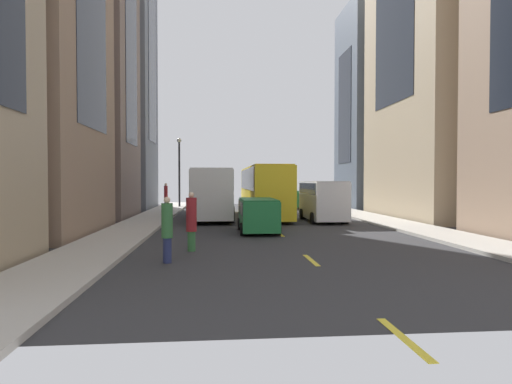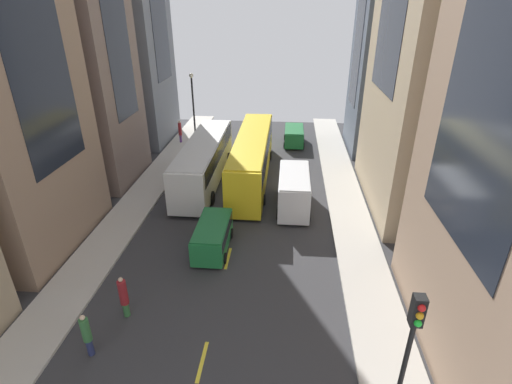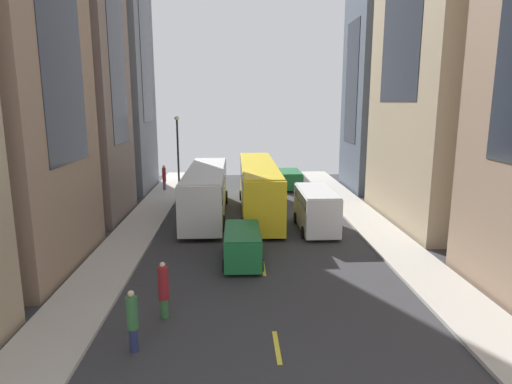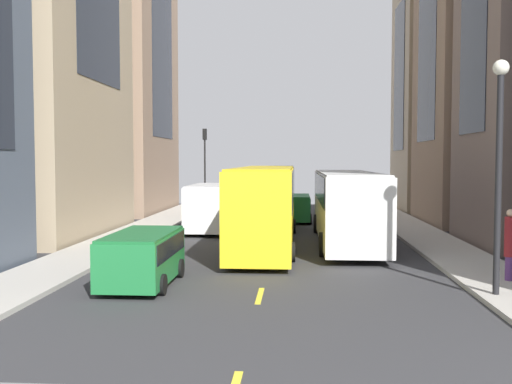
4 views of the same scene
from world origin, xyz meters
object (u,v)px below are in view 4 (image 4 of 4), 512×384
at_px(car_green_1, 143,254).
at_px(pedestrian_crossing_near, 337,198).
at_px(car_green_0, 296,206).
at_px(traffic_light_near_corner, 205,153).
at_px(pedestrian_waiting_curb, 510,243).
at_px(city_bus_white, 346,201).
at_px(delivery_van_white, 210,204).
at_px(pedestrian_crossing_mid, 344,197).
at_px(streetcar_yellow, 266,199).

xyz_separation_m(car_green_1, pedestrian_crossing_near, (-7.73, -24.60, 0.16)).
bearing_deg(car_green_0, traffic_light_near_corner, -55.19).
bearing_deg(pedestrian_waiting_curb, city_bus_white, -80.83).
xyz_separation_m(delivery_van_white, car_green_0, (-4.67, -5.45, -0.52)).
distance_m(car_green_0, pedestrian_crossing_mid, 8.65).
distance_m(delivery_van_white, pedestrian_waiting_curb, 17.05).
bearing_deg(pedestrian_crossing_mid, car_green_1, -9.24).
relative_size(city_bus_white, pedestrian_crossing_near, 5.74).
height_order(car_green_1, pedestrian_crossing_near, pedestrian_crossing_near).
distance_m(city_bus_white, traffic_light_near_corner, 22.63).
distance_m(pedestrian_crossing_mid, traffic_light_near_corner, 12.04).
relative_size(car_green_1, pedestrian_crossing_near, 1.91).
xyz_separation_m(streetcar_yellow, car_green_0, (-1.34, -10.14, -1.13)).
bearing_deg(car_green_0, streetcar_yellow, 82.46).
height_order(streetcar_yellow, pedestrian_crossing_near, streetcar_yellow).
height_order(pedestrian_waiting_curb, traffic_light_near_corner, traffic_light_near_corner).
bearing_deg(car_green_0, pedestrian_waiting_curb, 110.23).
distance_m(car_green_0, pedestrian_waiting_curb, 19.36).
bearing_deg(car_green_0, car_green_1, 75.99).
height_order(pedestrian_crossing_mid, pedestrian_crossing_near, pedestrian_crossing_near).
distance_m(delivery_van_white, traffic_light_near_corner, 16.82).
height_order(streetcar_yellow, pedestrian_waiting_curb, streetcar_yellow).
height_order(delivery_van_white, car_green_0, delivery_van_white).
xyz_separation_m(pedestrian_crossing_mid, traffic_light_near_corner, (11.16, -2.99, 3.42)).
distance_m(streetcar_yellow, pedestrian_crossing_mid, 18.69).
bearing_deg(car_green_1, streetcar_yellow, -110.99).
bearing_deg(car_green_1, pedestrian_crossing_mid, -107.29).
relative_size(streetcar_yellow, car_green_0, 3.42).
bearing_deg(pedestrian_crossing_near, pedestrian_waiting_curb, 50.98).
height_order(car_green_1, pedestrian_waiting_curb, pedestrian_waiting_curb).
height_order(streetcar_yellow, delivery_van_white, streetcar_yellow).
relative_size(car_green_1, pedestrian_waiting_curb, 1.85).
bearing_deg(streetcar_yellow, pedestrian_crossing_mid, -105.41).
relative_size(pedestrian_crossing_near, traffic_light_near_corner, 0.34).
bearing_deg(pedestrian_waiting_curb, car_green_1, -12.77).
height_order(streetcar_yellow, car_green_0, streetcar_yellow).
xyz_separation_m(streetcar_yellow, pedestrian_crossing_mid, (-4.96, -17.99, -1.02)).
bearing_deg(pedestrian_crossing_near, traffic_light_near_corner, -74.30).
xyz_separation_m(city_bus_white, delivery_van_white, (7.04, -3.89, -0.50)).
height_order(car_green_1, pedestrian_crossing_mid, pedestrian_crossing_mid).
bearing_deg(delivery_van_white, car_green_1, 89.70).
xyz_separation_m(city_bus_white, car_green_1, (7.11, 9.65, -1.03)).
xyz_separation_m(streetcar_yellow, pedestrian_waiting_curb, (-8.03, 8.02, -0.79)).
distance_m(city_bus_white, car_green_1, 12.03).
bearing_deg(pedestrian_crossing_near, car_green_1, 24.69).
xyz_separation_m(city_bus_white, pedestrian_crossing_near, (-0.62, -14.95, -0.87)).
bearing_deg(pedestrian_crossing_mid, streetcar_yellow, -7.36).
relative_size(streetcar_yellow, traffic_light_near_corner, 2.21).
bearing_deg(city_bus_white, pedestrian_crossing_near, -92.38).
xyz_separation_m(pedestrian_crossing_near, traffic_light_near_corner, (10.53, -5.24, 3.39)).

